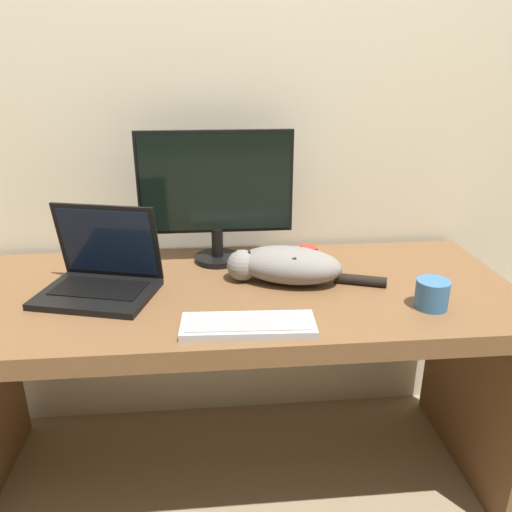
% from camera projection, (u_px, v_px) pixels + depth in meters
% --- Properties ---
extents(wall_back, '(6.40, 0.06, 2.60)m').
position_uv_depth(wall_back, '(224.00, 98.00, 1.75)').
color(wall_back, beige).
rests_on(wall_back, ground_plane).
extents(desk, '(1.78, 0.72, 0.76)m').
position_uv_depth(desk, '(233.00, 328.00, 1.61)').
color(desk, brown).
rests_on(desk, ground_plane).
extents(monitor, '(0.52, 0.16, 0.45)m').
position_uv_depth(monitor, '(216.00, 192.00, 1.68)').
color(monitor, black).
rests_on(monitor, desk).
extents(laptop, '(0.38, 0.33, 0.26)m').
position_uv_depth(laptop, '(101.00, 277.00, 1.51)').
color(laptop, black).
rests_on(laptop, desk).
extents(external_keyboard, '(0.36, 0.14, 0.02)m').
position_uv_depth(external_keyboard, '(248.00, 325.00, 1.32)').
color(external_keyboard, '#BCBCC1').
rests_on(external_keyboard, desk).
extents(cat, '(0.50, 0.27, 0.11)m').
position_uv_depth(cat, '(285.00, 264.00, 1.58)').
color(cat, gray).
rests_on(cat, desk).
extents(coffee_mug, '(0.09, 0.09, 0.08)m').
position_uv_depth(coffee_mug, '(432.00, 294.00, 1.42)').
color(coffee_mug, teal).
rests_on(coffee_mug, desk).
extents(small_toy, '(0.05, 0.05, 0.05)m').
position_uv_depth(small_toy, '(309.00, 253.00, 1.77)').
color(small_toy, red).
rests_on(small_toy, desk).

